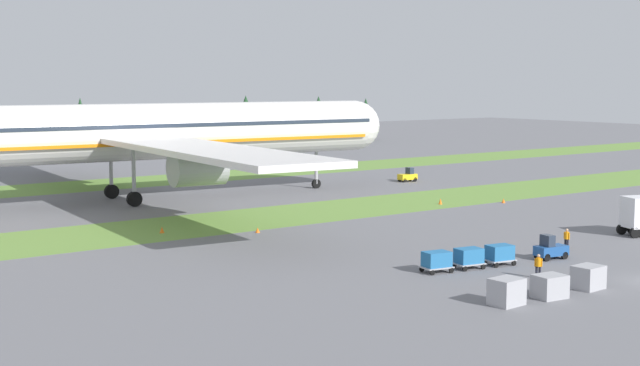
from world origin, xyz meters
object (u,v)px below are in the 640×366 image
at_px(airliner, 140,132).
at_px(uld_container_2, 588,277).
at_px(taxiway_marker_2, 503,201).
at_px(uld_container_0, 507,292).
at_px(ground_crew_marshaller, 538,265).
at_px(uld_container_1, 550,286).
at_px(ground_crew_loader, 567,238).
at_px(baggage_tug, 550,249).
at_px(pushback_tractor, 408,176).
at_px(taxiway_marker_0, 440,201).
at_px(taxiway_marker_1, 258,230).
at_px(taxiway_marker_3, 162,230).
at_px(cargo_dolly_lead, 500,253).
at_px(cargo_dolly_second, 469,257).
at_px(cargo_dolly_third, 437,260).

distance_m(airliner, uld_container_2, 59.50).
bearing_deg(taxiway_marker_2, uld_container_2, -130.50).
bearing_deg(uld_container_0, ground_crew_marshaller, 26.78).
distance_m(airliner, uld_container_1, 59.39).
bearing_deg(ground_crew_loader, baggage_tug, -73.55).
relative_size(pushback_tractor, uld_container_1, 1.35).
height_order(taxiway_marker_0, taxiway_marker_1, taxiway_marker_0).
xyz_separation_m(airliner, taxiway_marker_3, (-7.99, -21.41, -7.82)).
relative_size(cargo_dolly_lead, uld_container_1, 1.21).
height_order(baggage_tug, uld_container_1, baggage_tug).
distance_m(cargo_dolly_lead, pushback_tractor, 56.66).
xyz_separation_m(airliner, ground_crew_loader, (15.71, -48.79, -7.17)).
bearing_deg(uld_container_2, ground_crew_loader, 43.69).
relative_size(baggage_tug, uld_container_1, 1.39).
bearing_deg(taxiway_marker_0, taxiway_marker_1, -172.23).
bearing_deg(pushback_tractor, taxiway_marker_1, 125.32).
bearing_deg(uld_container_2, pushback_tractor, 58.76).
distance_m(ground_crew_marshaller, taxiway_marker_1, 28.75).
relative_size(uld_container_2, taxiway_marker_3, 3.32).
height_order(cargo_dolly_lead, ground_crew_marshaller, ground_crew_marshaller).
bearing_deg(taxiway_marker_0, uld_container_2, -120.37).
xyz_separation_m(pushback_tractor, uld_container_2, (-33.58, -55.36, -0.02)).
bearing_deg(ground_crew_marshaller, ground_crew_loader, 77.82).
relative_size(airliner, ground_crew_loader, 47.16).
height_order(cargo_dolly_second, uld_container_2, uld_container_2).
bearing_deg(cargo_dolly_lead, ground_crew_loader, 106.10).
relative_size(pushback_tractor, uld_container_2, 1.35).
xyz_separation_m(uld_container_2, taxiway_marker_0, (21.11, 36.02, -0.46)).
relative_size(cargo_dolly_lead, pushback_tractor, 0.89).
relative_size(taxiway_marker_1, taxiway_marker_3, 0.77).
bearing_deg(uld_container_2, uld_container_1, -178.52).
relative_size(pushback_tractor, taxiway_marker_2, 5.24).
bearing_deg(uld_container_0, cargo_dolly_third, 71.71).
height_order(uld_container_0, uld_container_2, uld_container_0).
height_order(uld_container_1, taxiway_marker_3, uld_container_1).
distance_m(ground_crew_marshaller, taxiway_marker_3, 35.72).
bearing_deg(cargo_dolly_second, ground_crew_loader, 102.34).
distance_m(pushback_tractor, taxiway_marker_0, 23.02).
bearing_deg(uld_container_1, cargo_dolly_lead, 59.96).
bearing_deg(uld_container_1, uld_container_0, 173.56).
height_order(pushback_tractor, taxiway_marker_3, pushback_tractor).
height_order(airliner, taxiway_marker_0, airliner).
height_order(ground_crew_marshaller, taxiway_marker_2, ground_crew_marshaller).
distance_m(airliner, taxiway_marker_0, 35.68).
relative_size(taxiway_marker_2, taxiway_marker_3, 0.86).
bearing_deg(ground_crew_loader, uld_container_0, -68.88).
bearing_deg(uld_container_2, uld_container_0, 177.76).
height_order(uld_container_1, uld_container_2, uld_container_2).
xyz_separation_m(uld_container_2, taxiway_marker_2, (27.75, 32.49, -0.54)).
bearing_deg(uld_container_1, taxiway_marker_3, 103.58).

